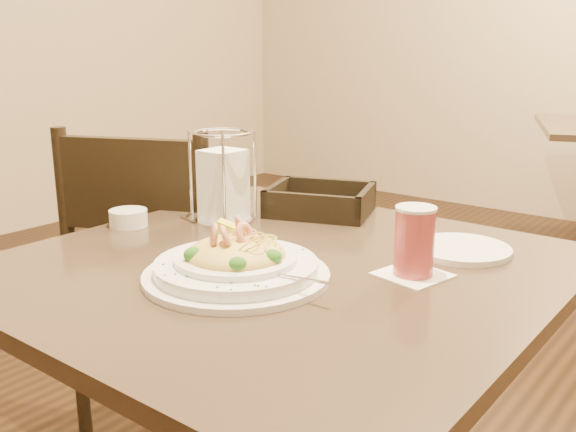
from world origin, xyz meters
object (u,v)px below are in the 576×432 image
Objects in this scene: main_table at (281,383)px; pasta_bowl at (236,263)px; dining_chair_near at (161,286)px; napkin_caddy at (223,183)px; drink_glass at (414,242)px; side_plate at (461,249)px; bread_basket at (320,203)px; butter_ramekin at (128,218)px.

main_table is 2.65× the size of pasta_bowl.
dining_chair_near is 0.71m from pasta_bowl.
dining_chair_near is 4.69× the size of napkin_caddy.
napkin_caddy reaches higher than dining_chair_near.
dining_chair_near reaches higher than pasta_bowl.
side_plate is at bearing 85.66° from drink_glass.
main_table is 0.44m from napkin_caddy.
drink_glass reaches higher than bread_basket.
bread_basket is at bearing 146.12° from drink_glass.
bread_basket is at bearing 107.73° from pasta_bowl.
dining_chair_near is 0.85m from side_plate.
bread_basket reaches higher than main_table.
napkin_caddy is at bearing -122.23° from bread_basket.
bread_basket is 0.38m from side_plate.
pasta_bowl is at bearing -93.07° from main_table.
drink_glass is 0.43m from bread_basket.
drink_glass is (0.79, -0.13, 0.31)m from dining_chair_near.
main_table is 0.62m from dining_chair_near.
bread_basket is 0.42m from butter_ramekin.
pasta_bowl reaches higher than butter_ramekin.
dining_chair_near is 0.52m from bread_basket.
napkin_caddy reaches higher than drink_glass.
pasta_bowl is at bearing -122.96° from side_plate.
side_plate is (0.23, 0.25, 0.24)m from main_table.
side_plate is at bearing 57.04° from pasta_bowl.
bread_basket is 0.23m from napkin_caddy.
dining_chair_near reaches higher than drink_glass.
dining_chair_near reaches higher than side_plate.
drink_glass is 0.62m from butter_ramekin.
napkin_caddy is (-0.12, -0.19, 0.06)m from bread_basket.
dining_chair_near reaches higher than butter_ramekin.
side_plate is at bearing 159.07° from dining_chair_near.
drink_glass reaches higher than pasta_bowl.
napkin_caddy is at bearing 142.14° from dining_chair_near.
pasta_bowl is at bearing 127.11° from dining_chair_near.
dining_chair_near is 0.40m from butter_ramekin.
drink_glass is at bearing 9.02° from butter_ramekin.
dining_chair_near is at bearing -177.48° from side_plate.
butter_ramekin is (-0.61, -0.10, -0.04)m from drink_glass.
butter_ramekin is at bearing -132.54° from napkin_caddy.
pasta_bowl is 4.27× the size of butter_ramekin.
main_table is 3.31× the size of bread_basket.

